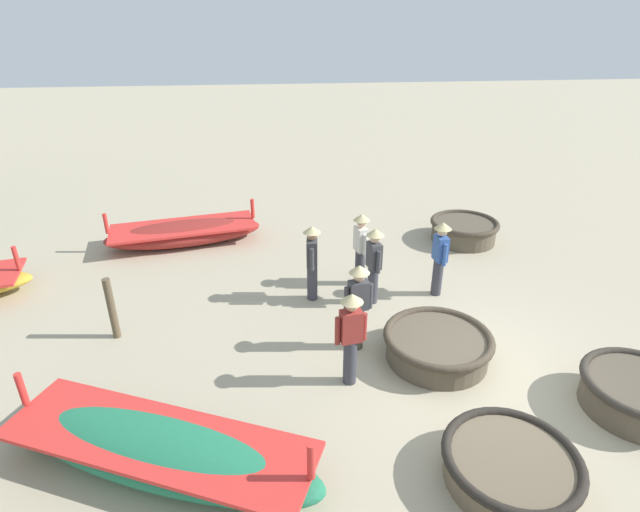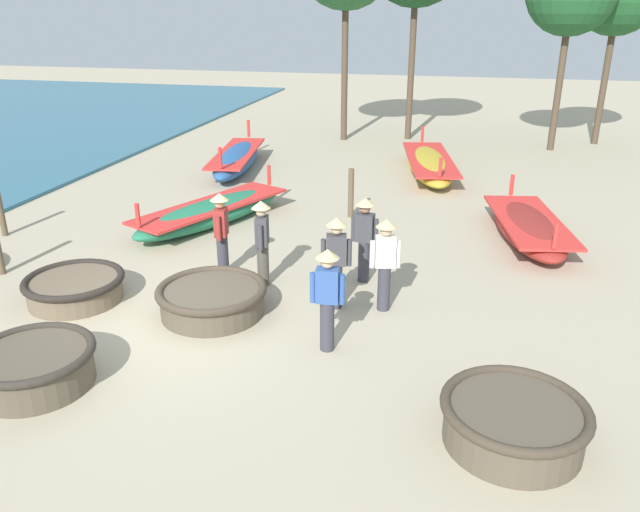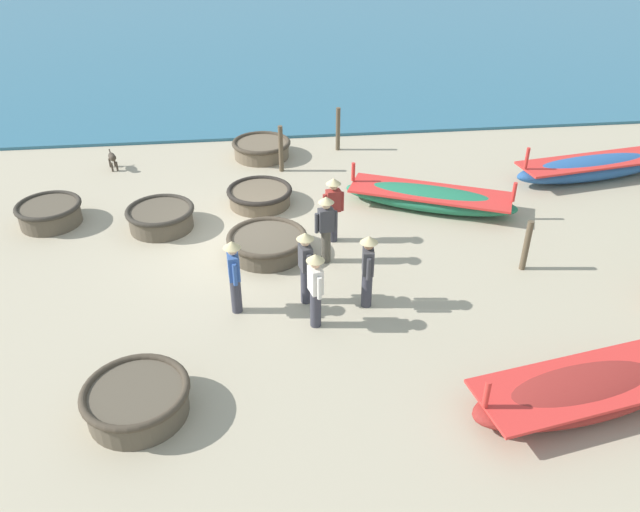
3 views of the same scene
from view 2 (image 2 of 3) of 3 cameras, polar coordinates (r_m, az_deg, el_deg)
The scene contains 17 objects.
ground_plane at distance 10.83m, azimuth -13.42°, elevation -5.97°, with size 80.00×80.00×0.00m, color tan.
coracle_front_left at distance 12.04m, azimuth -21.51°, elevation -2.66°, with size 1.77×1.77×0.48m.
coracle_nearest at distance 9.67m, azimuth -24.71°, elevation -9.09°, with size 1.72×1.72×0.57m.
coracle_upturned at distance 10.89m, azimuth -9.84°, elevation -3.84°, with size 1.90×1.90×0.52m.
coracle_beside_post at distance 8.11m, azimuth 17.29°, elevation -14.21°, with size 1.80×1.80×0.58m.
long_boat_red_hull at distance 20.45m, azimuth -7.63°, elevation 8.79°, with size 1.85×5.00×1.21m.
long_boat_blue_hull at distance 14.81m, azimuth 18.52°, elevation 2.49°, with size 1.97×4.17×1.04m.
long_boat_ochre_hull at distance 15.33m, azimuth -9.89°, elevation 3.98°, with size 2.91×4.68×1.04m.
long_boat_green_hull at distance 20.05m, azimuth 9.97°, elevation 8.27°, with size 2.19×5.28×1.06m.
fisherman_standing_right at distance 11.76m, azimuth 4.09°, elevation 2.00°, with size 0.53×0.36×1.67m.
fisherman_by_coracle at distance 11.60m, azimuth -5.31°, elevation 1.68°, with size 0.36×0.52×1.67m.
fisherman_hauling at distance 10.67m, azimuth 1.50°, elevation -0.09°, with size 0.52×0.36×1.67m.
fisherman_crouching at distance 9.34m, azimuth 0.68°, elevation -3.44°, with size 0.53×0.36×1.67m.
fisherman_with_hat at distance 12.17m, azimuth -9.02°, elevation 2.48°, with size 0.36×0.52×1.67m.
fisherman_standing_left at distance 10.65m, azimuth 5.97°, elevation -0.25°, with size 0.52×0.36×1.67m.
mooring_post_shoreline at distance 15.58m, azimuth 2.85°, elevation 5.77°, with size 0.14×0.14×1.23m, color brown.
mooring_post_inland at distance 15.99m, azimuth -27.24°, elevation 4.05°, with size 0.14×0.14×1.40m, color brown.
Camera 2 is at (4.58, -8.46, 4.98)m, focal length 35.00 mm.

